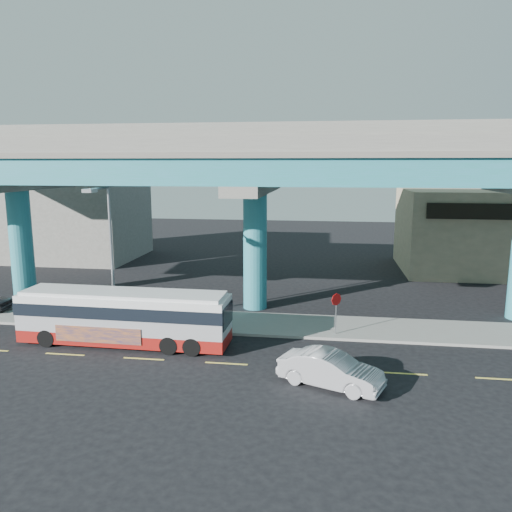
# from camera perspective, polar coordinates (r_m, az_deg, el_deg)

# --- Properties ---
(ground) EXTENTS (120.00, 120.00, 0.00)m
(ground) POSITION_cam_1_polar(r_m,az_deg,el_deg) (23.97, -3.26, -11.90)
(ground) COLOR black
(ground) RESTS_ON ground
(sidewalk) EXTENTS (70.00, 4.00, 0.15)m
(sidewalk) POSITION_cam_1_polar(r_m,az_deg,el_deg) (29.02, -1.10, -7.69)
(sidewalk) COLOR gray
(sidewalk) RESTS_ON ground
(lane_markings) EXTENTS (58.00, 0.12, 0.01)m
(lane_markings) POSITION_cam_1_polar(r_m,az_deg,el_deg) (23.69, -3.41, -12.16)
(lane_markings) COLOR #D8C64C
(lane_markings) RESTS_ON ground
(viaduct) EXTENTS (52.00, 12.40, 11.70)m
(viaduct) POSITION_cam_1_polar(r_m,az_deg,el_deg) (31.15, -0.08, 10.51)
(viaduct) COLOR #217E75
(viaduct) RESTS_ON ground
(building_beige) EXTENTS (14.00, 10.23, 7.00)m
(building_beige) POSITION_cam_1_polar(r_m,az_deg,el_deg) (47.04, 24.85, 2.64)
(building_beige) COLOR tan
(building_beige) RESTS_ON ground
(building_concrete) EXTENTS (12.00, 10.00, 9.00)m
(building_concrete) POSITION_cam_1_polar(r_m,az_deg,el_deg) (52.06, -19.98, 4.74)
(building_concrete) COLOR gray
(building_concrete) RESTS_ON ground
(transit_bus) EXTENTS (10.90, 2.56, 2.78)m
(transit_bus) POSITION_cam_1_polar(r_m,az_deg,el_deg) (26.44, -14.80, -6.58)
(transit_bus) COLOR maroon
(transit_bus) RESTS_ON ground
(sedan) EXTENTS (4.56, 5.41, 1.43)m
(sedan) POSITION_cam_1_polar(r_m,az_deg,el_deg) (21.41, 8.51, -12.74)
(sedan) COLOR #A6A5AA
(sedan) RESTS_ON ground
(street_lamp) EXTENTS (0.50, 2.57, 7.93)m
(street_lamp) POSITION_cam_1_polar(r_m,az_deg,el_deg) (28.03, -16.76, 2.17)
(street_lamp) COLOR gray
(street_lamp) RESTS_ON sidewalk
(stop_sign) EXTENTS (0.52, 0.47, 2.24)m
(stop_sign) POSITION_cam_1_polar(r_m,az_deg,el_deg) (26.93, 9.16, -5.57)
(stop_sign) COLOR gray
(stop_sign) RESTS_ON sidewalk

